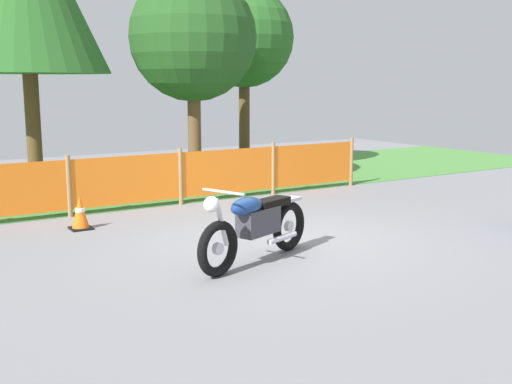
# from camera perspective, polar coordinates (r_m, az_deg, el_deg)

# --- Properties ---
(ground) EXTENTS (24.00, 24.00, 0.02)m
(ground) POSITION_cam_1_polar(r_m,az_deg,el_deg) (9.06, 1.62, -4.40)
(ground) COLOR gray
(grass_verge) EXTENTS (24.00, 5.15, 0.01)m
(grass_verge) POSITION_cam_1_polar(r_m,az_deg,el_deg) (14.05, -11.34, 0.62)
(grass_verge) COLOR #4C8C3D
(grass_verge) RESTS_ON ground
(barrier_fence) EXTENTS (8.29, 0.08, 1.05)m
(barrier_fence) POSITION_cam_1_polar(r_m,az_deg,el_deg) (11.62, -6.90, 1.49)
(barrier_fence) COLOR #997547
(barrier_fence) RESTS_ON ground
(tree_near_left) EXTENTS (2.66, 2.66, 4.50)m
(tree_near_left) POSITION_cam_1_polar(r_m,az_deg,el_deg) (13.44, -5.77, 13.79)
(tree_near_left) COLOR brown
(tree_near_left) RESTS_ON ground
(tree_near_right) EXTENTS (2.54, 2.54, 4.64)m
(tree_near_right) POSITION_cam_1_polar(r_m,az_deg,el_deg) (16.33, -1.10, 13.84)
(tree_near_right) COLOR brown
(tree_near_right) RESTS_ON ground
(motorcycle_lead) EXTENTS (2.03, 0.94, 1.00)m
(motorcycle_lead) POSITION_cam_1_polar(r_m,az_deg,el_deg) (7.80, -0.05, -3.01)
(motorcycle_lead) COLOR black
(motorcycle_lead) RESTS_ON ground
(traffic_cone) EXTENTS (0.32, 0.32, 0.53)m
(traffic_cone) POSITION_cam_1_polar(r_m,az_deg,el_deg) (10.00, -15.74, -1.82)
(traffic_cone) COLOR black
(traffic_cone) RESTS_ON ground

